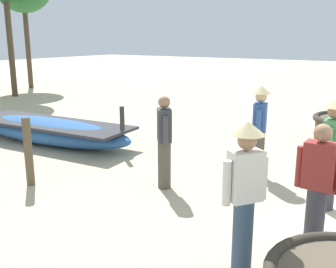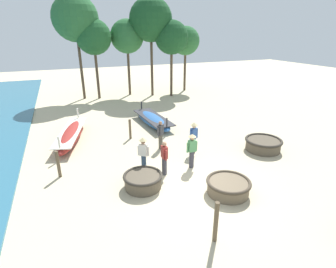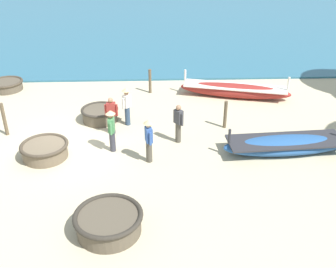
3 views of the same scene
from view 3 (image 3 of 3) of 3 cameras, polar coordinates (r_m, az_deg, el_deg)
name	(u,v)px [view 3 (image 3 of 3)]	position (r m, az deg, el deg)	size (l,w,h in m)	color
ground_plane	(69,145)	(15.69, -14.14, -1.50)	(80.00, 80.00, 0.00)	#C6B793
sea	(160,22)	(35.03, -1.12, 15.88)	(28.00, 52.00, 0.10)	#2D667F
coracle_far_right	(45,150)	(14.96, -17.44, -2.19)	(1.74, 1.74, 0.57)	brown
coracle_center	(6,85)	(21.86, -22.39, 6.60)	(1.67, 1.67, 0.50)	brown
coracle_weathered	(100,114)	(17.19, -9.86, 2.89)	(1.60, 1.60, 0.59)	brown
coracle_beside_post	(109,222)	(11.16, -8.62, -12.46)	(1.93, 1.93, 0.63)	brown
long_boat_red_hull	(286,145)	(15.23, 16.70, -1.49)	(1.58, 4.79, 1.07)	#285693
long_boat_blue_hull	(235,90)	(19.61, 9.65, 6.28)	(2.30, 5.46, 1.22)	maroon
fisherman_by_coracle	(112,128)	(14.51, -8.19, 0.85)	(0.53, 0.36, 1.67)	#383842
fisherman_standing_left	(127,104)	(16.42, -5.99, 4.37)	(0.45, 0.38, 1.67)	#2D425B
fisherman_crouching	(178,123)	(15.03, 1.51, 1.66)	(0.43, 0.38, 1.57)	#4C473D
fisherman_hauling	(149,138)	(13.72, -2.81, -0.58)	(0.52, 0.36, 1.67)	#4C473D
fisherman_standing_right	(112,115)	(15.83, -8.20, 2.79)	(0.23, 0.53, 1.57)	#383842
mooring_post_mid_beach	(4,119)	(16.92, -22.67, 1.98)	(0.14, 0.14, 1.38)	brown
mooring_post_inland	(150,81)	(19.79, -2.63, 7.67)	(0.14, 0.14, 1.23)	brown
mooring_post_shoreline	(225,115)	(16.41, 8.31, 2.80)	(0.14, 0.14, 1.19)	brown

